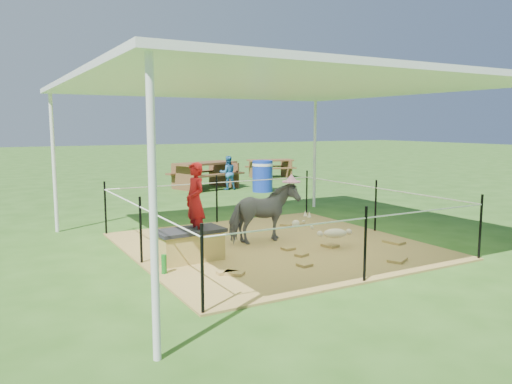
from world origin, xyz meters
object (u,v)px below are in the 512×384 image
picnic_table_near (205,175)px  distant_person (228,173)px  straw_bale (190,246)px  foal (335,231)px  green_bottle (164,264)px  pony (264,213)px  picnic_table_far (270,169)px  woman (195,194)px  trash_barrel (262,176)px

picnic_table_near → distant_person: 0.80m
straw_bale → distant_person: 8.43m
foal → green_bottle: bearing=-160.2°
straw_bale → green_bottle: straw_bale is taller
distant_person → pony: bearing=79.9°
distant_person → picnic_table_near: bearing=-39.9°
pony → picnic_table_near: (2.18, 7.47, -0.11)m
picnic_table_far → green_bottle: bearing=-114.4°
foal → picnic_table_far: bearing=84.1°
picnic_table_far → distant_person: bearing=-128.2°
straw_bale → pony: bearing=16.3°
straw_bale → foal: foal is taller
straw_bale → woman: 0.78m
trash_barrel → picnic_table_far: trash_barrel is taller
distant_person → foal: bearing=87.8°
woman → trash_barrel: size_ratio=1.18×
straw_bale → trash_barrel: (4.91, 6.34, 0.24)m
trash_barrel → straw_bale: bearing=-127.7°
straw_bale → distant_person: size_ratio=0.88×
picnic_table_near → picnic_table_far: 3.94m
foal → trash_barrel: (2.56, 6.78, 0.18)m
foal → picnic_table_far: 11.26m
green_bottle → distant_person: size_ratio=0.25×
pony → distant_person: 7.36m
straw_bale → woman: bearing=0.0°
green_bottle → distant_person: bearing=58.5°
woman → picnic_table_far: 12.06m
pony → trash_barrel: size_ratio=1.26×
woman → straw_bale: bearing=-94.0°
straw_bale → foal: 2.40m
woman → trash_barrel: woman is taller
straw_bale → foal: size_ratio=0.96×
woman → picnic_table_near: size_ratio=0.56×
woman → trash_barrel: (4.81, 6.34, -0.54)m
woman → green_bottle: bearing=-59.3°
woman → distant_person: size_ratio=1.06×
foal → picnic_table_near: bearing=100.5°
pony → foal: pony is taller
pony → distant_person: size_ratio=1.13×
distant_person → green_bottle: bearing=69.8°
pony → trash_barrel: bearing=-32.7°
woman → picnic_table_far: bearing=139.8°
woman → green_bottle: woman is taller
woman → trash_barrel: bearing=138.8°
trash_barrel → green_bottle: bearing=-128.8°
foal → trash_barrel: size_ratio=1.02×
straw_bale → distant_person: bearing=60.1°
green_bottle → distant_person: 9.10m
woman → green_bottle: (-0.65, -0.45, -0.85)m
distant_person → trash_barrel: bearing=137.9°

